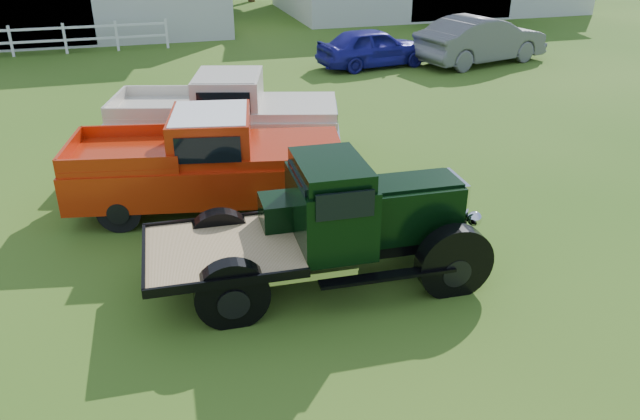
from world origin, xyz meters
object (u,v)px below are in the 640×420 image
object	(u,v)px
white_pickup	(226,118)
misc_car_grey	(481,40)
vintage_flatbed	(324,223)
misc_car_blue	(373,47)
red_pickup	(208,161)

from	to	relation	value
white_pickup	misc_car_grey	size ratio (longest dim) A/B	1.01
vintage_flatbed	white_pickup	distance (m)	5.88
white_pickup	misc_car_blue	distance (m)	10.20
misc_car_grey	vintage_flatbed	bearing A→B (deg)	127.70
red_pickup	misc_car_blue	bearing A→B (deg)	65.55
misc_car_blue	misc_car_grey	world-z (taller)	misc_car_grey
vintage_flatbed	white_pickup	bearing A→B (deg)	98.48
vintage_flatbed	misc_car_grey	size ratio (longest dim) A/B	0.98
vintage_flatbed	red_pickup	xyz separation A→B (m)	(-1.38, 3.22, -0.04)
white_pickup	misc_car_blue	size ratio (longest dim) A/B	1.27
vintage_flatbed	red_pickup	size ratio (longest dim) A/B	0.96
vintage_flatbed	misc_car_blue	xyz separation A→B (m)	(5.95, 13.62, -0.31)
red_pickup	white_pickup	bearing A→B (deg)	84.94
white_pickup	vintage_flatbed	bearing A→B (deg)	-68.33
white_pickup	misc_car_grey	xyz separation A→B (m)	(10.70, 7.21, -0.11)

